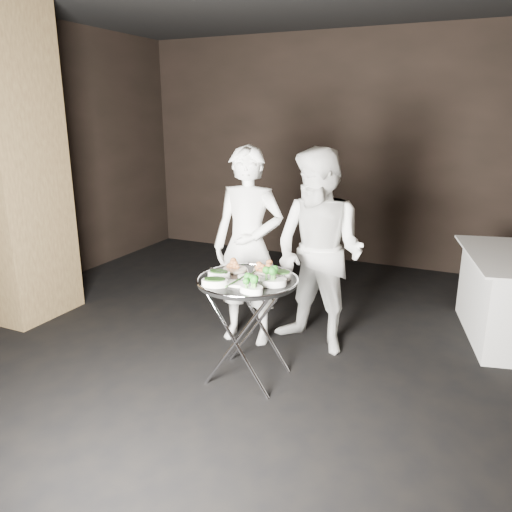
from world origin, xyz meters
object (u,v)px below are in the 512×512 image
at_px(serving_tray, 248,280).
at_px(waiter_right, 319,253).
at_px(waiter_left, 248,247).
at_px(tray_stand, 248,325).

bearing_deg(serving_tray, waiter_right, 66.55).
relative_size(serving_tray, waiter_right, 0.44).
bearing_deg(waiter_right, waiter_left, -155.18).
bearing_deg(tray_stand, serving_tray, -90.00).
bearing_deg(tray_stand, waiter_left, 115.19).
distance_m(serving_tray, waiter_left, 0.71).
height_order(tray_stand, waiter_right, waiter_right).
bearing_deg(waiter_right, tray_stand, -97.11).
relative_size(tray_stand, waiter_right, 0.46).
height_order(serving_tray, waiter_left, waiter_left).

